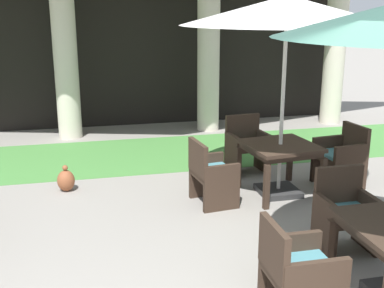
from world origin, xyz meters
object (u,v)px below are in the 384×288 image
object	(u,v)px
patio_chair_mid_left_north	(345,214)
patio_umbrella_mid_right	(287,12)
patio_chair_mid_left_west	(298,274)
terracotta_urn	(66,180)
patio_chair_mid_right_north	(247,146)
patio_chair_mid_right_west	(211,175)
patio_chair_mid_right_east	(341,158)
patio_table_mid_right	(280,151)

from	to	relation	value
patio_chair_mid_left_north	patio_umbrella_mid_right	world-z (taller)	patio_umbrella_mid_right
patio_chair_mid_left_west	terracotta_urn	size ratio (longest dim) A/B	2.25
patio_umbrella_mid_right	terracotta_urn	xyz separation A→B (m)	(-2.96, 0.81, -2.36)
patio_chair_mid_right_north	patio_chair_mid_right_west	bearing A→B (deg)	44.96
patio_umbrella_mid_right	patio_chair_mid_right_west	bearing A→B (deg)	-173.20
patio_chair_mid_right_west	terracotta_urn	size ratio (longest dim) A/B	2.27
patio_chair_mid_right_east	patio_table_mid_right	bearing A→B (deg)	90.00
patio_chair_mid_left_west	patio_chair_mid_right_north	bearing A→B (deg)	167.45
patio_umbrella_mid_right	patio_chair_mid_right_north	distance (m)	2.34
patio_chair_mid_right_east	patio_umbrella_mid_right	bearing A→B (deg)	90.00
patio_chair_mid_left_west	terracotta_urn	world-z (taller)	patio_chair_mid_left_west
patio_umbrella_mid_right	terracotta_urn	distance (m)	3.87
patio_chair_mid_left_north	patio_chair_mid_right_west	distance (m)	1.92
patio_chair_mid_right_west	patio_chair_mid_right_east	xyz separation A→B (m)	(2.07, 0.25, 0.02)
patio_chair_mid_left_north	patio_chair_mid_right_west	size ratio (longest dim) A/B	1.02
patio_umbrella_mid_right	terracotta_urn	world-z (taller)	patio_umbrella_mid_right
patio_table_mid_right	patio_umbrella_mid_right	distance (m)	1.88
patio_chair_mid_left_north	terracotta_urn	distance (m)	3.93
patio_chair_mid_right_east	terracotta_urn	bearing A→B (deg)	73.51
patio_chair_mid_left_west	patio_table_mid_right	distance (m)	2.91
patio_table_mid_right	terracotta_urn	size ratio (longest dim) A/B	2.66
patio_chair_mid_right_west	patio_chair_mid_right_north	world-z (taller)	patio_chair_mid_right_north
patio_chair_mid_left_north	patio_chair_mid_right_west	bearing A→B (deg)	-55.55
patio_umbrella_mid_right	patio_chair_mid_right_west	size ratio (longest dim) A/B	3.19
patio_chair_mid_right_west	patio_chair_mid_right_east	bearing A→B (deg)	90.00
patio_chair_mid_left_west	patio_table_mid_right	bearing A→B (deg)	160.50
patio_table_mid_right	patio_chair_mid_right_west	size ratio (longest dim) A/B	1.17
patio_chair_mid_right_west	patio_chair_mid_right_north	size ratio (longest dim) A/B	0.97
patio_umbrella_mid_right	patio_chair_mid_right_east	bearing A→B (deg)	6.80
patio_chair_mid_right_east	terracotta_urn	size ratio (longest dim) A/B	2.33
patio_chair_mid_right_east	terracotta_urn	distance (m)	4.07
patio_umbrella_mid_right	patio_chair_mid_right_east	xyz separation A→B (m)	(1.04, 0.12, -2.09)
patio_table_mid_right	patio_umbrella_mid_right	world-z (taller)	patio_umbrella_mid_right
patio_umbrella_mid_right	patio_chair_mid_right_west	world-z (taller)	patio_umbrella_mid_right
patio_chair_mid_left_west	patio_umbrella_mid_right	xyz separation A→B (m)	(0.98, 2.73, 2.12)
patio_table_mid_right	patio_chair_mid_right_east	distance (m)	1.06
patio_chair_mid_right_east	patio_chair_mid_right_north	xyz separation A→B (m)	(-1.16, 0.91, -0.00)
patio_chair_mid_left_west	patio_umbrella_mid_right	bearing A→B (deg)	160.50
patio_umbrella_mid_right	patio_chair_mid_right_east	distance (m)	2.34
patio_umbrella_mid_right	patio_chair_mid_right_north	xyz separation A→B (m)	(-0.12, 1.04, -2.10)
terracotta_urn	patio_chair_mid_right_east	bearing A→B (deg)	-9.70
patio_umbrella_mid_right	terracotta_urn	size ratio (longest dim) A/B	7.23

